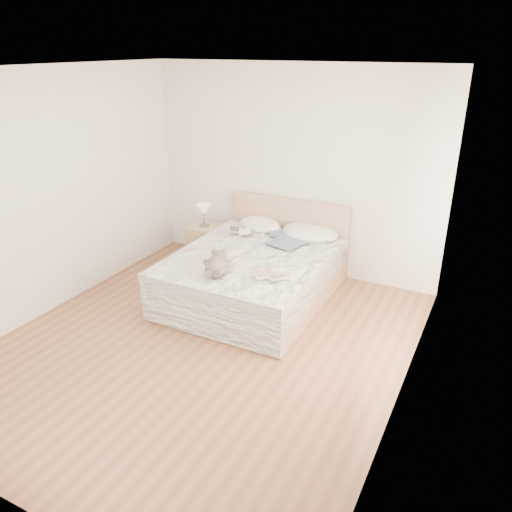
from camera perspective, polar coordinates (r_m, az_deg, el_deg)
name	(u,v)px	position (r m, az deg, el deg)	size (l,w,h in m)	color
floor	(203,344)	(5.32, -6.10, -9.97)	(4.00, 4.50, 0.00)	brown
ceiling	(189,69)	(4.47, -7.65, 20.46)	(4.00, 4.50, 0.00)	white
wall_back	(292,172)	(6.63, 4.12, 9.60)	(4.00, 0.02, 2.70)	white
wall_left	(45,195)	(6.03, -22.95, 6.46)	(0.02, 4.50, 2.70)	white
wall_right	(414,261)	(4.03, 17.66, -0.55)	(0.02, 4.50, 2.70)	white
window	(422,236)	(4.27, 18.41, 2.15)	(0.02, 1.30, 1.10)	white
bed	(255,274)	(6.07, -0.12, -2.11)	(1.72, 2.14, 1.00)	tan
nightstand	(207,245)	(7.07, -5.63, 1.30)	(0.45, 0.40, 0.56)	tan
table_lamp	(204,211)	(6.90, -5.99, 5.17)	(0.20, 0.20, 0.31)	#48443E
pillow_left	(260,225)	(6.75, 0.46, 3.61)	(0.62, 0.43, 0.19)	white
pillow_middle	(306,233)	(6.48, 5.70, 2.66)	(0.68, 0.47, 0.20)	white
pillow_right	(312,235)	(6.43, 6.42, 2.46)	(0.66, 0.46, 0.20)	white
blouse	(290,240)	(6.24, 3.88, 1.81)	(0.59, 0.63, 0.02)	#414F75
photo_book	(240,231)	(6.54, -1.89, 2.87)	(0.32, 0.22, 0.02)	white
childrens_book	(272,276)	(5.28, 1.83, -2.30)	(0.34, 0.23, 0.02)	beige
teddy_bear	(215,271)	(5.35, -4.66, -1.73)	(0.27, 0.38, 0.20)	brown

